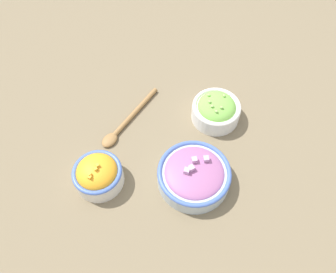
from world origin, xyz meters
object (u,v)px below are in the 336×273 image
at_px(wooden_spoon, 125,124).
at_px(bowl_lettuce, 216,110).
at_px(bowl_squash, 98,174).
at_px(bowl_red_onion, 194,175).

bearing_deg(wooden_spoon, bowl_lettuce, 130.07).
distance_m(bowl_squash, bowl_lettuce, 0.37).
xyz_separation_m(bowl_red_onion, bowl_squash, (0.03, -0.24, 0.01)).
distance_m(bowl_lettuce, wooden_spoon, 0.27).
bearing_deg(bowl_lettuce, bowl_squash, -50.47).
bearing_deg(bowl_squash, bowl_lettuce, 129.53).
relative_size(bowl_red_onion, bowl_squash, 1.49).
bearing_deg(bowl_red_onion, wooden_spoon, -126.41).
height_order(bowl_red_onion, bowl_lettuce, bowl_lettuce).
xyz_separation_m(bowl_red_onion, wooden_spoon, (-0.15, -0.21, -0.02)).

